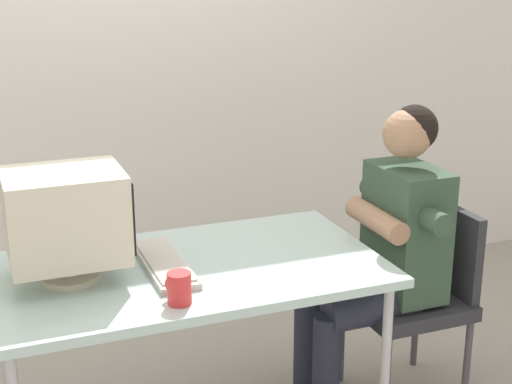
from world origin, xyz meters
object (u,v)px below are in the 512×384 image
(crt_monitor, at_px, (67,217))
(desk, at_px, (187,279))
(desk_mug, at_px, (179,288))
(keyboard, at_px, (164,263))
(office_chair, at_px, (419,289))
(person_seated, at_px, (383,249))

(crt_monitor, bearing_deg, desk, -5.10)
(desk, xyz_separation_m, desk_mug, (-0.11, -0.28, 0.10))
(desk, bearing_deg, keyboard, 164.74)
(crt_monitor, bearing_deg, keyboard, -2.52)
(desk, relative_size, office_chair, 1.68)
(keyboard, distance_m, office_chair, 1.12)
(person_seated, bearing_deg, office_chair, -0.00)
(office_chair, distance_m, desk_mug, 1.20)
(crt_monitor, relative_size, person_seated, 0.32)
(crt_monitor, distance_m, person_seated, 1.26)
(crt_monitor, xyz_separation_m, person_seated, (1.23, -0.02, -0.29))
(keyboard, relative_size, office_chair, 0.57)
(crt_monitor, bearing_deg, office_chair, -0.95)
(crt_monitor, relative_size, office_chair, 0.48)
(office_chair, bearing_deg, desk_mug, -165.09)
(office_chair, relative_size, desk_mug, 7.83)
(keyboard, bearing_deg, desk, -15.26)
(crt_monitor, xyz_separation_m, office_chair, (1.41, -0.02, -0.49))
(crt_monitor, height_order, office_chair, crt_monitor)
(office_chair, xyz_separation_m, person_seated, (-0.18, 0.00, 0.20))
(desk_mug, bearing_deg, person_seated, 17.69)
(keyboard, distance_m, person_seated, 0.90)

